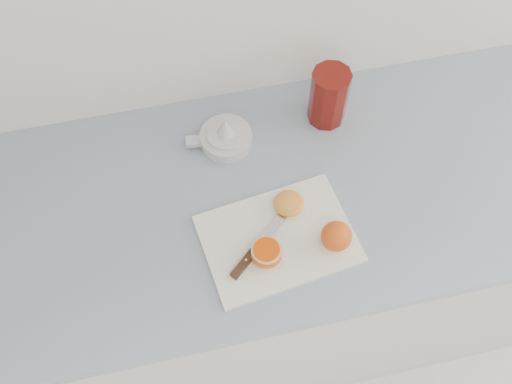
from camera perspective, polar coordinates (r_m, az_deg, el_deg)
counter at (r=1.71m, az=5.34°, el=-6.59°), size 2.53×0.64×0.89m
cutting_board at (r=1.23m, az=2.22°, el=-4.69°), size 0.35×0.27×0.01m
whole_orange at (r=1.20m, az=8.04°, el=-4.40°), size 0.07×0.07×0.07m
half_orange at (r=1.19m, az=1.05°, el=-6.14°), size 0.07×0.07×0.04m
squeezed_shell at (r=1.25m, az=3.31°, el=-1.13°), size 0.07×0.07×0.03m
paring_knife at (r=1.20m, az=-0.48°, el=-6.28°), size 0.17×0.15×0.01m
citrus_juicer at (r=1.35m, az=-3.07°, el=5.55°), size 0.16×0.12×0.08m
red_tumbler at (r=1.37m, az=7.25°, el=9.28°), size 0.09×0.09×0.15m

